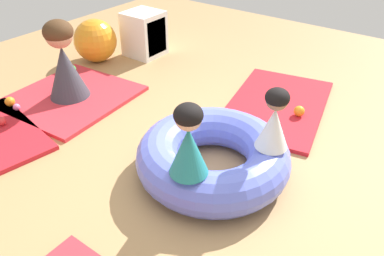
% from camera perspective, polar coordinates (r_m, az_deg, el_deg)
% --- Properties ---
extents(ground_plane, '(8.00, 8.00, 0.00)m').
position_cam_1_polar(ground_plane, '(3.04, 2.08, -6.64)').
color(ground_plane, tan).
extents(gym_mat_front, '(1.60, 1.18, 0.04)m').
position_cam_1_polar(gym_mat_front, '(3.98, 12.62, 3.40)').
color(gym_mat_front, red).
rests_on(gym_mat_front, ground).
extents(gym_mat_near_right, '(1.29, 1.23, 0.04)m').
position_cam_1_polar(gym_mat_near_right, '(4.23, -17.72, 4.46)').
color(gym_mat_near_right, red).
rests_on(gym_mat_near_right, ground).
extents(inflatable_cushion, '(1.19, 1.19, 0.33)m').
position_cam_1_polar(inflatable_cushion, '(2.93, 3.15, -4.27)').
color(inflatable_cushion, '#6070E5').
rests_on(inflatable_cushion, ground).
extents(child_in_teal, '(0.30, 0.30, 0.51)m').
position_cam_1_polar(child_in_teal, '(2.38, -0.53, -1.95)').
color(child_in_teal, teal).
rests_on(child_in_teal, inflatable_cushion).
extents(child_in_white, '(0.33, 0.33, 0.47)m').
position_cam_1_polar(child_in_white, '(2.69, 12.27, 1.27)').
color(child_in_white, white).
rests_on(child_in_white, inflatable_cushion).
extents(adult_seated, '(0.58, 0.58, 0.81)m').
position_cam_1_polar(adult_seated, '(4.06, -18.71, 9.54)').
color(adult_seated, '#383842').
rests_on(adult_seated, gym_mat_near_right).
extents(play_ball_orange, '(0.10, 0.10, 0.10)m').
position_cam_1_polar(play_ball_orange, '(3.78, 15.80, 2.46)').
color(play_ball_orange, orange).
rests_on(play_ball_orange, gym_mat_front).
extents(play_ball_pink, '(0.07, 0.07, 0.07)m').
position_cam_1_polar(play_ball_pink, '(4.11, -24.85, 2.86)').
color(play_ball_pink, pink).
rests_on(play_ball_pink, gym_mat_near_right).
extents(play_ball_yellow, '(0.08, 0.08, 0.08)m').
position_cam_1_polar(play_ball_yellow, '(4.12, 13.16, 5.36)').
color(play_ball_yellow, yellow).
rests_on(play_ball_yellow, gym_mat_front).
extents(play_ball_red, '(0.09, 0.09, 0.09)m').
position_cam_1_polar(play_ball_red, '(3.92, -26.74, 0.93)').
color(play_ball_red, red).
rests_on(play_ball_red, gym_mat_near_left).
extents(play_ball_green, '(0.11, 0.11, 0.11)m').
position_cam_1_polar(play_ball_green, '(4.69, -17.63, 8.37)').
color(play_ball_green, green).
rests_on(play_ball_green, gym_mat_near_right).
extents(play_ball_orange_second, '(0.10, 0.10, 0.10)m').
position_cam_1_polar(play_ball_orange_second, '(4.22, -25.69, 3.59)').
color(play_ball_orange_second, orange).
rests_on(play_ball_orange_second, gym_mat_near_right).
extents(exercise_ball_large, '(0.53, 0.53, 0.53)m').
position_cam_1_polar(exercise_ball_large, '(5.00, -14.31, 12.61)').
color(exercise_ball_large, orange).
rests_on(exercise_ball_large, ground).
extents(storage_cube, '(0.44, 0.44, 0.56)m').
position_cam_1_polar(storage_cube, '(5.06, -6.97, 13.83)').
color(storage_cube, white).
rests_on(storage_cube, ground).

